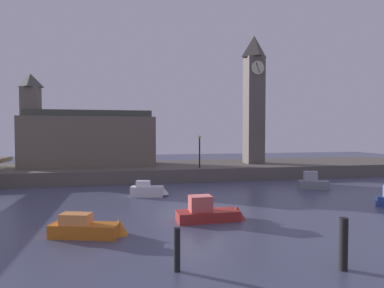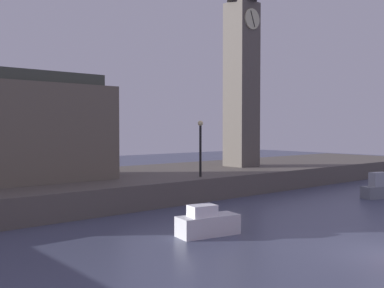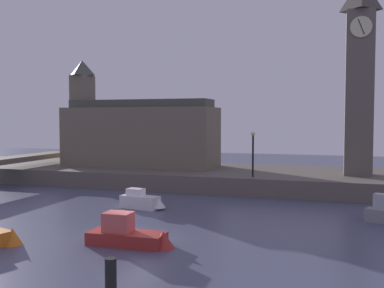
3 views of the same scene
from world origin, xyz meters
name	(u,v)px [view 1 (image 1 of 3)]	position (x,y,z in m)	size (l,w,h in m)	color
ground_plane	(201,215)	(0.00, 0.00, 0.00)	(120.00, 120.00, 0.00)	#474C66
far_embankment	(164,170)	(0.00, 20.00, 0.75)	(70.00, 12.00, 1.50)	#5B544C
clock_tower	(254,98)	(11.86, 19.41, 10.16)	(2.50, 2.53, 16.81)	#5B544C
parliament_hall	(86,138)	(-9.53, 20.60, 4.91)	(15.61, 5.67, 11.06)	#6B6051
streetlamp	(200,147)	(3.51, 15.27, 3.88)	(0.36, 0.36, 3.80)	black
mooring_post_left	(177,250)	(-3.01, -8.48, 0.90)	(0.26, 0.26, 1.79)	black
mooring_post_right	(343,244)	(3.67, -9.75, 1.08)	(0.36, 0.36, 2.16)	black
boat_cruiser_grey	(315,183)	(13.39, 7.57, 0.62)	(3.46, 1.79, 1.78)	gray
boat_patrol_orange	(91,228)	(-6.87, -3.16, 0.47)	(4.39, 2.19, 1.37)	orange
boat_dinghy_red	(214,213)	(0.52, -1.42, 0.50)	(4.62, 1.57, 1.75)	maroon
boat_ferry_white	(150,190)	(-2.89, 7.26, 0.54)	(3.48, 1.60, 1.40)	silver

